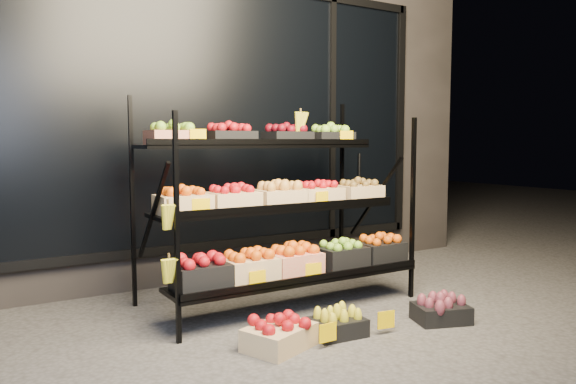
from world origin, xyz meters
TOP-DOWN VIEW (x-y plane):
  - ground at (0.00, 0.00)m, footprint 24.00×24.00m
  - building at (0.00, 2.59)m, footprint 6.00×2.08m
  - display_rack at (-0.01, 0.60)m, footprint 2.18×1.02m
  - tag_floor_a at (-0.25, -0.40)m, footprint 0.13×0.01m
  - tag_floor_b at (0.23, -0.40)m, footprint 0.13×0.01m
  - floor_crate_left at (-0.52, -0.24)m, footprint 0.51×0.44m
  - floor_crate_midleft at (-0.07, -0.25)m, footprint 0.37×0.29m
  - floor_crate_right at (0.75, -0.41)m, footprint 0.44×0.38m

SIDE VIEW (x-z plane):
  - ground at x=0.00m, z-range 0.00..0.00m
  - tag_floor_a at x=-0.25m, z-range 0.00..0.12m
  - tag_floor_b at x=0.23m, z-range 0.00..0.12m
  - floor_crate_midleft at x=-0.07m, z-range -0.01..0.18m
  - floor_crate_right at x=0.75m, z-range -0.01..0.19m
  - floor_crate_left at x=-0.52m, z-range -0.01..0.20m
  - display_rack at x=-0.01m, z-range -0.05..1.62m
  - building at x=0.00m, z-range 0.00..3.50m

